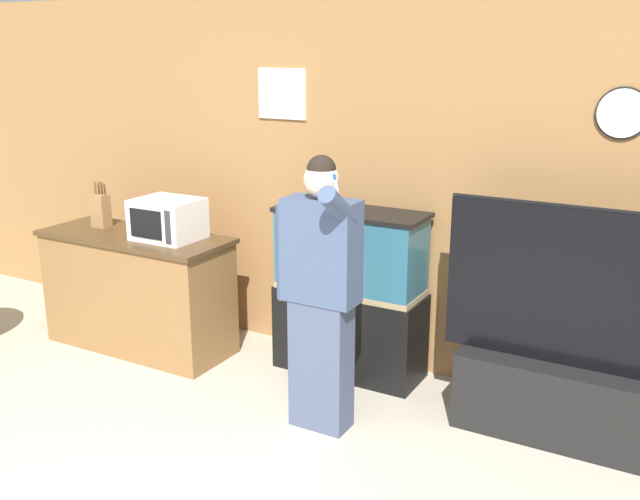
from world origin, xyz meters
name	(u,v)px	position (x,y,z in m)	size (l,w,h in m)	color
wall_back_paneled	(386,186)	(0.00, 2.89, 1.30)	(10.00, 0.08, 2.60)	olive
counter_island	(138,291)	(-1.72, 2.21, 0.45)	(1.49, 0.59, 0.89)	brown
microwave	(168,219)	(-1.42, 2.25, 1.03)	(0.45, 0.38, 0.29)	white
knife_block	(101,210)	(-2.10, 2.26, 1.02)	(0.13, 0.10, 0.35)	olive
aquarium_on_stand	(350,293)	(-0.12, 2.60, 0.59)	(1.03, 0.41, 1.17)	black
tv_on_stand	(574,376)	(1.42, 2.41, 0.41)	(1.57, 0.40, 1.39)	black
person_standing	(320,291)	(0.06, 1.84, 0.86)	(0.52, 0.39, 1.65)	#424C66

